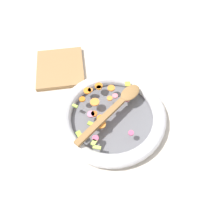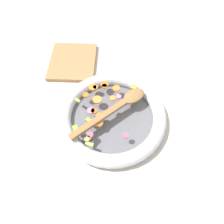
{
  "view_description": "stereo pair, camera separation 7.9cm",
  "coord_description": "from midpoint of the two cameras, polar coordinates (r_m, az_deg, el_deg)",
  "views": [
    {
      "loc": [
        0.42,
        -0.06,
        0.72
      ],
      "look_at": [
        0.0,
        0.0,
        0.05
      ],
      "focal_mm": 35.0,
      "sensor_mm": 36.0,
      "label": 1
    },
    {
      "loc": [
        0.42,
        0.02,
        0.72
      ],
      "look_at": [
        0.0,
        0.0,
        0.05
      ],
      "focal_mm": 35.0,
      "sensor_mm": 36.0,
      "label": 2
    }
  ],
  "objects": [
    {
      "name": "skillet",
      "position": [
        0.82,
        2.77,
        -1.27
      ],
      "size": [
        0.4,
        0.4,
        0.05
      ],
      "color": "slate",
      "rests_on": "ground_plane"
    },
    {
      "name": "wooden_spoon",
      "position": [
        0.79,
        4.06,
        1.07
      ],
      "size": [
        0.24,
        0.27,
        0.01
      ],
      "color": "olive",
      "rests_on": "chopped_vegetables"
    },
    {
      "name": "cutting_board",
      "position": [
        1.02,
        -7.99,
        12.74
      ],
      "size": [
        0.23,
        0.2,
        0.02
      ],
      "color": "#9E7547",
      "rests_on": "ground_plane"
    },
    {
      "name": "ground_plane",
      "position": [
        0.83,
        2.71,
        -2.05
      ],
      "size": [
        4.0,
        4.0,
        0.0
      ],
      "primitive_type": "plane",
      "color": "beige"
    },
    {
      "name": "chopped_vegetables",
      "position": [
        0.81,
        0.43,
        1.81
      ],
      "size": [
        0.29,
        0.24,
        0.01
      ],
      "color": "orange",
      "rests_on": "skillet"
    }
  ]
}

